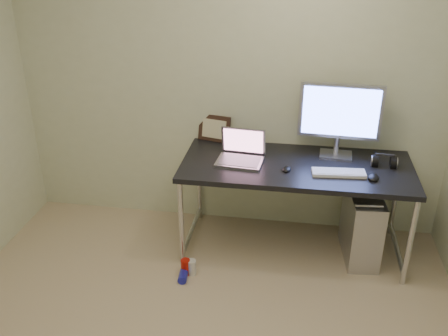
# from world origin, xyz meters

# --- Properties ---
(wall_back) EXTENTS (3.50, 0.02, 2.50)m
(wall_back) POSITION_xyz_m (0.00, 1.75, 1.25)
(wall_back) COLOR beige
(wall_back) RESTS_ON ground
(desk) EXTENTS (1.73, 0.76, 0.75)m
(desk) POSITION_xyz_m (0.57, 1.37, 0.68)
(desk) COLOR black
(desk) RESTS_ON ground
(tower_computer) EXTENTS (0.28, 0.55, 0.59)m
(tower_computer) POSITION_xyz_m (1.10, 1.35, 0.28)
(tower_computer) COLOR silver
(tower_computer) RESTS_ON ground
(cable_a) EXTENTS (0.01, 0.16, 0.69)m
(cable_a) POSITION_xyz_m (1.05, 1.70, 0.40)
(cable_a) COLOR black
(cable_a) RESTS_ON ground
(cable_b) EXTENTS (0.02, 0.11, 0.71)m
(cable_b) POSITION_xyz_m (1.14, 1.68, 0.38)
(cable_b) COLOR black
(cable_b) RESTS_ON ground
(can_red) EXTENTS (0.09, 0.09, 0.13)m
(can_red) POSITION_xyz_m (-0.20, 0.89, 0.06)
(can_red) COLOR #B01308
(can_red) RESTS_ON ground
(can_white) EXTENTS (0.09, 0.09, 0.12)m
(can_white) POSITION_xyz_m (-0.16, 0.90, 0.06)
(can_white) COLOR silver
(can_white) RESTS_ON ground
(can_blue) EXTENTS (0.07, 0.12, 0.07)m
(can_blue) POSITION_xyz_m (-0.20, 0.82, 0.03)
(can_blue) COLOR #1E20A5
(can_blue) RESTS_ON ground
(laptop) EXTENTS (0.36, 0.31, 0.24)m
(laptop) POSITION_xyz_m (0.15, 1.38, 0.81)
(laptop) COLOR #AAAAB1
(laptop) RESTS_ON desk
(monitor) EXTENTS (0.62, 0.19, 0.58)m
(monitor) POSITION_xyz_m (0.87, 1.58, 1.09)
(monitor) COLOR #AAAAB1
(monitor) RESTS_ON desk
(keyboard) EXTENTS (0.39, 0.15, 0.02)m
(keyboard) POSITION_xyz_m (0.87, 1.25, 0.76)
(keyboard) COLOR white
(keyboard) RESTS_ON desk
(mouse_right) EXTENTS (0.09, 0.13, 0.04)m
(mouse_right) POSITION_xyz_m (1.11, 1.22, 0.77)
(mouse_right) COLOR black
(mouse_right) RESTS_ON desk
(mouse_left) EXTENTS (0.07, 0.11, 0.03)m
(mouse_left) POSITION_xyz_m (0.50, 1.26, 0.77)
(mouse_left) COLOR black
(mouse_left) RESTS_ON desk
(headphones) EXTENTS (0.18, 0.11, 0.12)m
(headphones) POSITION_xyz_m (1.21, 1.45, 0.78)
(headphones) COLOR black
(headphones) RESTS_ON desk
(picture_frame) EXTENTS (0.28, 0.14, 0.22)m
(picture_frame) POSITION_xyz_m (-0.12, 1.73, 0.86)
(picture_frame) COLOR black
(picture_frame) RESTS_ON desk
(webcam) EXTENTS (0.05, 0.04, 0.13)m
(webcam) POSITION_xyz_m (0.16, 1.62, 0.85)
(webcam) COLOR silver
(webcam) RESTS_ON desk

